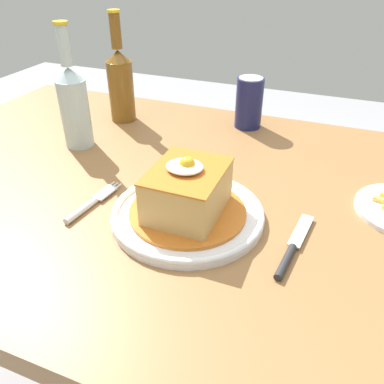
% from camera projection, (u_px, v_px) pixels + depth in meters
% --- Properties ---
extents(dining_table, '(1.35, 0.83, 0.76)m').
position_uv_depth(dining_table, '(191.00, 232.00, 0.81)').
color(dining_table, olive).
rests_on(dining_table, ground_plane).
extents(main_plate, '(0.26, 0.26, 0.02)m').
position_uv_depth(main_plate, '(188.00, 213.00, 0.66)').
color(main_plate, white).
rests_on(main_plate, dining_table).
extents(sandwich_meal, '(0.20, 0.20, 0.11)m').
position_uv_depth(sandwich_meal, '(187.00, 193.00, 0.64)').
color(sandwich_meal, '#C66B23').
rests_on(sandwich_meal, main_plate).
extents(fork, '(0.03, 0.14, 0.01)m').
position_uv_depth(fork, '(89.00, 204.00, 0.69)').
color(fork, silver).
rests_on(fork, dining_table).
extents(knife, '(0.03, 0.17, 0.01)m').
position_uv_depth(knife, '(290.00, 252.00, 0.59)').
color(knife, '#262628').
rests_on(knife, dining_table).
extents(soda_can, '(0.07, 0.07, 0.12)m').
position_uv_depth(soda_can, '(249.00, 103.00, 0.97)').
color(soda_can, '#191E51').
rests_on(soda_can, dining_table).
extents(beer_bottle_clear, '(0.06, 0.06, 0.27)m').
position_uv_depth(beer_bottle_clear, '(74.00, 103.00, 0.86)').
color(beer_bottle_clear, '#ADC6CC').
rests_on(beer_bottle_clear, dining_table).
extents(beer_bottle_amber, '(0.06, 0.06, 0.27)m').
position_uv_depth(beer_bottle_amber, '(120.00, 82.00, 0.99)').
color(beer_bottle_amber, brown).
rests_on(beer_bottle_amber, dining_table).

